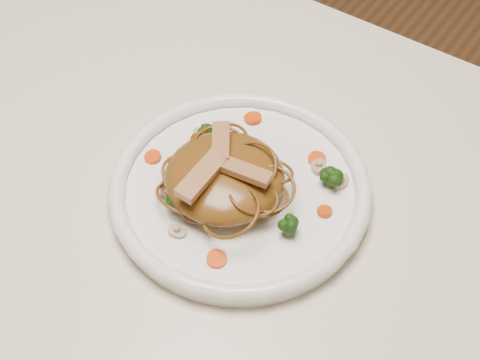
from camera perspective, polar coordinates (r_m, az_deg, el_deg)
The scene contains 19 objects.
table at distance 0.89m, azimuth -5.94°, elevation -3.17°, with size 1.20×0.80×0.75m.
plate at distance 0.78m, azimuth 0.00°, elevation -1.03°, with size 0.30×0.30×0.02m, color white.
noodle_mound at distance 0.75m, azimuth -1.34°, elevation 0.28°, with size 0.14×0.14×0.04m, color brown.
chicken_a at distance 0.72m, azimuth 0.42°, elevation 0.74°, with size 0.06×0.02×0.01m, color tan.
chicken_b at distance 0.75m, azimuth -1.65°, elevation 3.29°, with size 0.06×0.02×0.01m, color tan.
chicken_c at distance 0.72m, azimuth -3.32°, elevation 0.36°, with size 0.07×0.02×0.01m, color tan.
broccoli_0 at distance 0.77m, azimuth 7.85°, elevation 0.35°, with size 0.03×0.03×0.03m, color #1A410D, non-canonical shape.
broccoli_1 at distance 0.81m, azimuth -2.79°, elevation 3.96°, with size 0.02×0.02×0.03m, color #1A410D, non-canonical shape.
broccoli_2 at distance 0.74m, azimuth -5.58°, elevation -1.47°, with size 0.03×0.03×0.03m, color #1A410D, non-canonical shape.
broccoli_3 at distance 0.72m, azimuth 4.23°, elevation -3.88°, with size 0.03×0.03×0.03m, color #1A410D, non-canonical shape.
carrot_0 at distance 0.80m, azimuth 6.62°, elevation 1.79°, with size 0.02×0.02×0.01m, color #E84008.
carrot_1 at distance 0.81m, azimuth -7.50°, elevation 1.98°, with size 0.02×0.02×0.01m, color #E84008.
carrot_2 at distance 0.75m, azimuth 7.28°, elevation -2.67°, with size 0.02×0.02×0.01m, color #E84008.
carrot_3 at distance 0.84m, azimuth 1.10°, elevation 5.33°, with size 0.02×0.02×0.01m, color #E84008.
carrot_4 at distance 0.71m, azimuth -2.02°, elevation -6.77°, with size 0.02×0.02×0.01m, color #E84008.
mushroom_0 at distance 0.73m, azimuth -5.43°, elevation -4.41°, with size 0.02×0.02×0.01m, color #C5B693.
mushroom_1 at distance 0.78m, azimuth 8.63°, elevation -0.14°, with size 0.02×0.02×0.01m, color #C5B693.
mushroom_2 at distance 0.82m, azimuth -3.38°, elevation 3.75°, with size 0.03×0.03×0.01m, color #C5B693.
mushroom_3 at distance 0.79m, azimuth 6.76°, elevation 1.17°, with size 0.03×0.03×0.01m, color #C5B693.
Camera 1 is at (0.38, -0.38, 1.37)m, focal length 49.68 mm.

